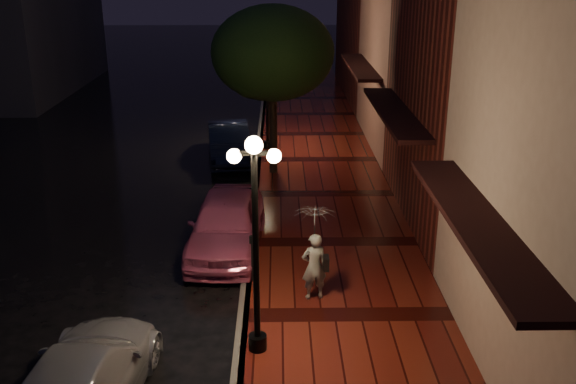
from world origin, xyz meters
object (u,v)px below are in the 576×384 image
(street_tree, at_px, (273,56))
(pink_car, at_px, (227,223))
(navy_car, at_px, (229,143))
(parking_meter, at_px, (252,254))
(silver_car, at_px, (82,382))
(streetlamp_far, at_px, (267,88))
(woman_with_umbrella, at_px, (315,239))
(streetlamp_near, at_px, (256,234))

(street_tree, distance_m, pink_car, 7.18)
(navy_car, relative_size, parking_meter, 3.73)
(pink_car, bearing_deg, silver_car, -103.90)
(pink_car, bearing_deg, streetlamp_far, 86.88)
(street_tree, distance_m, silver_car, 13.55)
(woman_with_umbrella, bearing_deg, navy_car, -90.32)
(navy_car, bearing_deg, pink_car, -93.88)
(navy_car, distance_m, silver_car, 14.65)
(streetlamp_near, distance_m, parking_meter, 3.34)
(silver_car, height_order, woman_with_umbrella, woman_with_umbrella)
(pink_car, height_order, parking_meter, pink_car)
(streetlamp_near, xyz_separation_m, street_tree, (0.26, 10.99, 1.64))
(streetlamp_near, relative_size, street_tree, 0.74)
(parking_meter, bearing_deg, streetlamp_far, 104.45)
(silver_car, bearing_deg, parking_meter, -116.06)
(streetlamp_near, bearing_deg, pink_car, 101.14)
(streetlamp_near, bearing_deg, silver_car, -149.84)
(streetlamp_far, height_order, navy_car, streetlamp_far)
(streetlamp_far, height_order, woman_with_umbrella, streetlamp_far)
(street_tree, bearing_deg, woman_with_umbrella, -83.98)
(streetlamp_far, height_order, silver_car, streetlamp_far)
(streetlamp_near, xyz_separation_m, woman_with_umbrella, (1.21, 2.00, -1.00))
(navy_car, xyz_separation_m, silver_car, (-1.44, -14.57, -0.05))
(streetlamp_far, relative_size, street_tree, 0.74)
(streetlamp_far, xyz_separation_m, parking_meter, (-0.20, -11.17, -1.75))
(streetlamp_far, height_order, street_tree, street_tree)
(streetlamp_near, distance_m, woman_with_umbrella, 2.54)
(streetlamp_near, xyz_separation_m, streetlamp_far, (0.00, 14.00, 0.00))
(pink_car, relative_size, navy_car, 1.06)
(parking_meter, bearing_deg, street_tree, 102.26)
(streetlamp_near, relative_size, silver_car, 0.95)
(navy_car, height_order, woman_with_umbrella, woman_with_umbrella)
(streetlamp_far, relative_size, pink_car, 0.95)
(street_tree, xyz_separation_m, navy_car, (-1.73, 1.90, -3.53))
(streetlamp_far, distance_m, silver_car, 16.07)
(street_tree, height_order, pink_car, street_tree)
(navy_car, bearing_deg, silver_car, -103.17)
(streetlamp_far, bearing_deg, navy_car, -142.84)
(streetlamp_far, xyz_separation_m, navy_car, (-1.47, -1.11, -1.89))
(street_tree, bearing_deg, pink_car, -101.09)
(navy_car, relative_size, woman_with_umbrella, 1.97)
(pink_car, xyz_separation_m, woman_with_umbrella, (2.16, -2.83, 0.82))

